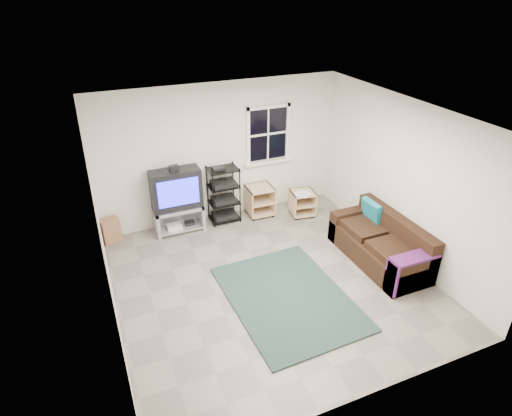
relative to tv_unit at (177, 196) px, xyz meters
name	(u,v)px	position (x,y,z in m)	size (l,w,h in m)	color
room	(268,138)	(1.88, 0.21, 0.76)	(4.60, 4.62, 4.60)	gray
tv_unit	(177,196)	(0.00, 0.00, 0.00)	(0.88, 0.44, 1.30)	#9F9FA7
av_rack	(224,198)	(0.89, 0.02, -0.23)	(0.56, 0.41, 1.12)	black
side_table_left	(259,199)	(1.62, 0.02, -0.40)	(0.51, 0.51, 0.59)	tan
side_table_right	(302,201)	(2.38, -0.34, -0.43)	(0.51, 0.51, 0.52)	tan
sofa	(381,245)	(2.84, -2.24, -0.42)	(0.81, 1.84, 0.84)	black
shag_rug	(288,297)	(1.00, -2.52, -0.70)	(1.63, 2.25, 0.03)	#321E16
paper_bag	(111,230)	(-1.21, 0.09, -0.49)	(0.31, 0.20, 0.45)	#986544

